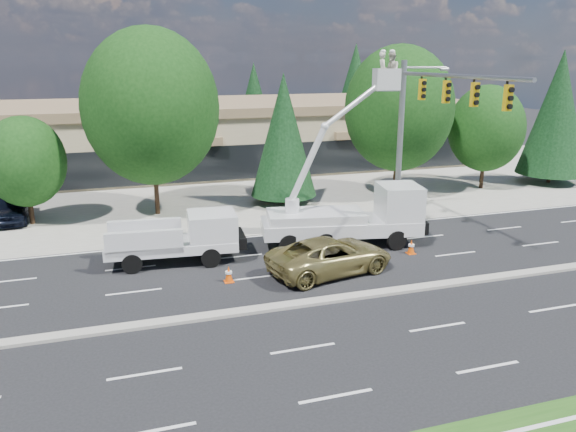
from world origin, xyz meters
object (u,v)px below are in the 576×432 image
object	(u,v)px
signal_mast	(422,119)
utility_pickup	(182,242)
bucket_truck	(355,206)
minivan	(330,256)

from	to	relation	value
signal_mast	utility_pickup	world-z (taller)	signal_mast
signal_mast	utility_pickup	size ratio (longest dim) A/B	1.68
signal_mast	bucket_truck	size ratio (longest dim) A/B	1.07
signal_mast	bucket_truck	bearing A→B (deg)	-166.53
signal_mast	bucket_truck	xyz separation A→B (m)	(-4.07, -0.97, -4.06)
utility_pickup	bucket_truck	world-z (taller)	bucket_truck
signal_mast	bucket_truck	distance (m)	5.83
bucket_truck	minivan	world-z (taller)	bucket_truck
signal_mast	minivan	size ratio (longest dim) A/B	1.80
utility_pickup	signal_mast	bearing A→B (deg)	8.78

